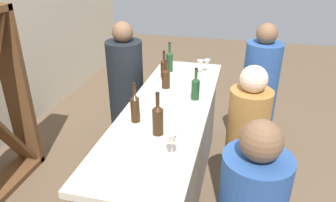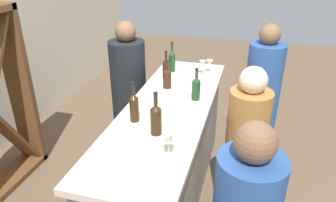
% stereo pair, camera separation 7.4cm
% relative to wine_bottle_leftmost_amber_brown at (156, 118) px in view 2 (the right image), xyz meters
% --- Properties ---
extents(ground_plane, '(12.00, 12.00, 0.00)m').
position_rel_wine_bottle_leftmost_amber_brown_xyz_m(ground_plane, '(0.44, 0.03, -1.12)').
color(ground_plane, brown).
extents(bar_counter, '(2.29, 0.68, 1.00)m').
position_rel_wine_bottle_leftmost_amber_brown_xyz_m(bar_counter, '(0.44, 0.03, -0.62)').
color(bar_counter, gray).
rests_on(bar_counter, ground).
extents(wine_bottle_leftmost_amber_brown, '(0.08, 0.08, 0.32)m').
position_rel_wine_bottle_leftmost_amber_brown_xyz_m(wine_bottle_leftmost_amber_brown, '(0.00, 0.00, 0.00)').
color(wine_bottle_leftmost_amber_brown, '#331E0F').
rests_on(wine_bottle_leftmost_amber_brown, bar_counter).
extents(wine_bottle_second_left_amber_brown, '(0.07, 0.07, 0.32)m').
position_rel_wine_bottle_leftmost_amber_brown_xyz_m(wine_bottle_second_left_amber_brown, '(0.13, 0.21, -0.00)').
color(wine_bottle_second_left_amber_brown, '#331E0F').
rests_on(wine_bottle_second_left_amber_brown, bar_counter).
extents(wine_bottle_center_olive_green, '(0.07, 0.07, 0.29)m').
position_rel_wine_bottle_leftmost_amber_brown_xyz_m(wine_bottle_center_olive_green, '(0.63, -0.16, -0.01)').
color(wine_bottle_center_olive_green, '#193D1E').
rests_on(wine_bottle_center_olive_green, bar_counter).
extents(wine_bottle_second_right_amber_brown, '(0.08, 0.08, 0.27)m').
position_rel_wine_bottle_leftmost_amber_brown_xyz_m(wine_bottle_second_right_amber_brown, '(0.81, 0.15, -0.02)').
color(wine_bottle_second_right_amber_brown, '#331E0F').
rests_on(wine_bottle_second_right_amber_brown, bar_counter).
extents(wine_bottle_rightmost_amber_brown, '(0.07, 0.07, 0.28)m').
position_rel_wine_bottle_leftmost_amber_brown_xyz_m(wine_bottle_rightmost_amber_brown, '(1.05, 0.22, -0.02)').
color(wine_bottle_rightmost_amber_brown, '#331E0F').
rests_on(wine_bottle_rightmost_amber_brown, bar_counter).
extents(wine_bottle_far_right_olive_green, '(0.07, 0.07, 0.31)m').
position_rel_wine_bottle_leftmost_amber_brown_xyz_m(wine_bottle_far_right_olive_green, '(1.25, 0.21, -0.00)').
color(wine_bottle_far_right_olive_green, '#193D1E').
rests_on(wine_bottle_far_right_olive_green, bar_counter).
extents(wine_glass_near_left, '(0.07, 0.07, 0.14)m').
position_rel_wine_bottle_leftmost_amber_brown_xyz_m(wine_glass_near_left, '(1.30, -0.18, -0.02)').
color(wine_glass_near_left, white).
rests_on(wine_glass_near_left, bar_counter).
extents(wine_glass_near_center, '(0.07, 0.07, 0.17)m').
position_rel_wine_bottle_leftmost_amber_brown_xyz_m(wine_glass_near_center, '(-0.24, -0.16, -0.01)').
color(wine_glass_near_center, white).
rests_on(wine_glass_near_center, bar_counter).
extents(wine_glass_near_right, '(0.07, 0.07, 0.15)m').
position_rel_wine_bottle_leftmost_amber_brown_xyz_m(wine_glass_near_right, '(1.23, -0.12, -0.01)').
color(wine_glass_near_right, white).
rests_on(wine_glass_near_right, bar_counter).
extents(person_left_guest, '(0.33, 0.33, 1.43)m').
position_rel_wine_bottle_leftmost_amber_brown_xyz_m(person_left_guest, '(0.38, -0.63, -0.46)').
color(person_left_guest, '#9E6B33').
rests_on(person_left_guest, ground).
extents(person_right_guest, '(0.48, 0.48, 1.54)m').
position_rel_wine_bottle_leftmost_amber_brown_xyz_m(person_right_guest, '(1.37, -0.74, -0.42)').
color(person_right_guest, '#284C8C').
rests_on(person_right_guest, ground).
extents(person_server_behind, '(0.44, 0.44, 1.52)m').
position_rel_wine_bottle_leftmost_amber_brown_xyz_m(person_server_behind, '(1.17, 0.69, -0.43)').
color(person_server_behind, black).
rests_on(person_server_behind, ground).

